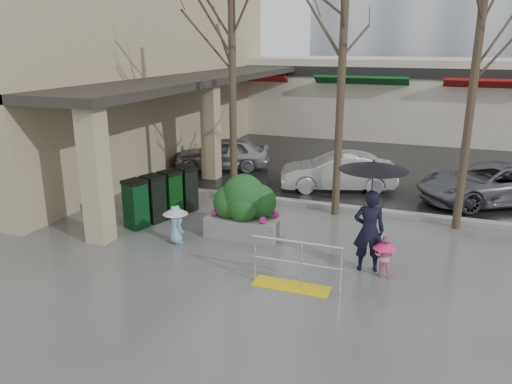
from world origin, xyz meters
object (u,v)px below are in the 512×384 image
Objects in this scene: tree_midwest at (344,25)px; news_boxes at (162,196)px; child_pink at (384,253)px; handrail at (294,270)px; child_blue at (176,220)px; car_a at (222,153)px; tree_west at (232,32)px; woman at (371,205)px; car_b at (338,172)px; tree_mideast at (479,40)px; planter at (244,207)px; car_c at (492,183)px.

news_boxes is at bearing -155.08° from tree_midwest.
tree_midwest is at bearing -55.54° from child_pink.
child_blue is (-3.42, 1.26, 0.23)m from handrail.
child_pink is 0.24× the size of car_a.
tree_west is 2.82× the size of news_boxes.
woman is 1.04× the size of news_boxes.
handrail is 0.79× the size of news_boxes.
handrail is 5.40m from news_boxes.
woman is 6.30m from car_b.
tree_mideast is 2.60× the size of woman.
woman reaches higher than car_b.
news_boxes is (-2.66, 0.42, -0.12)m from planter.
tree_west is 7.68m from child_pink.
tree_west reaches higher than child_pink.
tree_midwest reaches higher than car_b.
handrail is 0.29× the size of tree_mideast.
tree_west is 5.80m from car_b.
child_pink is at bearing 35.72° from handrail.
tree_west reaches higher than woman.
handrail is 7.52m from tree_west.
child_blue is at bearing -12.14° from woman.
planter is at bearing -80.15° from car_c.
tree_midwest reaches higher than handrail.
tree_west is at bearing -49.96° from woman.
car_a is (-5.31, 3.78, -4.60)m from tree_midwest.
handrail is 0.27× the size of tree_midwest.
tree_mideast is at bearing 38.29° from car_b.
child_blue is 6.66m from car_b.
planter is at bearing 131.21° from handrail.
child_pink is 3.82m from planter.
child_blue is at bearing -42.96° from car_b.
tree_mideast is 6.61× the size of child_blue.
tree_midwest is 5.26m from car_b.
woman is 0.68× the size of car_a.
child_blue is 1.76m from planter.
car_c is (7.57, 6.28, 0.02)m from child_blue.
child_blue reaches higher than child_pink.
woman reaches higher than car_c.
woman is (-1.88, -3.45, -3.35)m from tree_mideast.
tree_mideast is 1.43× the size of car_c.
tree_mideast is 9.11m from news_boxes.
car_b is (-0.62, 7.30, 0.25)m from handrail.
woman is at bearing -0.50° from car_b.
news_boxes is at bearing -59.40° from car_b.
woman is at bearing -118.56° from tree_mideast.
car_a is (-0.81, 5.87, -0.03)m from news_boxes.
car_a is (-5.47, 8.58, 0.25)m from handrail.
planter reaches higher than news_boxes.
tree_mideast is at bearing 26.01° from planter.
news_boxes is (-4.50, -2.09, -4.57)m from tree_midwest.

